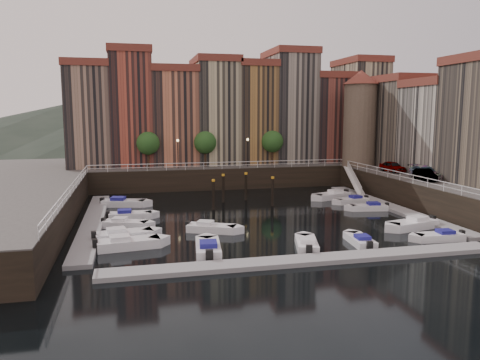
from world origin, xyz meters
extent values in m
plane|color=black|center=(0.00, 0.00, 0.00)|extent=(200.00, 200.00, 0.00)
cube|color=black|center=(0.00, 26.00, 1.50)|extent=(80.00, 20.00, 3.00)
cube|color=gray|center=(-16.20, -1.00, 0.17)|extent=(2.00, 28.00, 0.35)
cube|color=gray|center=(16.20, -1.00, 0.17)|extent=(2.00, 28.00, 0.35)
cube|color=gray|center=(0.00, -17.00, 0.17)|extent=(30.00, 2.00, 0.35)
cone|color=#2D382D|center=(-30.00, 110.00, 7.00)|extent=(80.00, 80.00, 14.00)
cone|color=#2D382D|center=(5.00, 110.00, 9.00)|extent=(100.00, 100.00, 18.00)
cone|color=#2D382D|center=(40.00, 110.00, 6.00)|extent=(70.00, 70.00, 12.00)
cube|color=#96745F|center=(-18.00, 23.50, 10.00)|extent=(6.00, 10.00, 14.00)
cube|color=brown|center=(-18.00, 23.50, 17.50)|extent=(6.30, 10.30, 1.00)
cube|color=#A14432|center=(-12.10, 23.50, 11.00)|extent=(5.80, 10.00, 16.00)
cube|color=brown|center=(-12.10, 23.50, 19.50)|extent=(6.10, 10.30, 1.00)
cube|color=#C67351|center=(-5.95, 23.50, 9.75)|extent=(6.50, 10.00, 13.50)
cube|color=brown|center=(-5.95, 23.50, 17.00)|extent=(6.80, 10.30, 1.00)
cube|color=tan|center=(0.40, 23.50, 10.50)|extent=(6.20, 10.00, 15.00)
cube|color=brown|center=(0.40, 23.50, 18.50)|extent=(6.50, 10.30, 1.00)
cube|color=olive|center=(6.30, 23.50, 10.25)|extent=(5.60, 10.00, 14.50)
cube|color=brown|center=(6.30, 23.50, 18.00)|extent=(5.90, 10.30, 1.00)
cube|color=gray|center=(12.30, 23.50, 11.25)|extent=(6.40, 10.00, 16.50)
cube|color=brown|center=(12.30, 23.50, 20.00)|extent=(6.70, 10.30, 1.00)
cube|color=brown|center=(18.50, 23.50, 9.50)|extent=(6.00, 10.00, 13.00)
cube|color=brown|center=(18.50, 23.50, 16.50)|extent=(6.30, 10.30, 1.00)
cube|color=tan|center=(24.45, 23.50, 10.75)|extent=(5.90, 10.00, 15.50)
cube|color=brown|center=(24.45, 23.50, 19.00)|extent=(6.20, 10.30, 1.00)
cube|color=#6C6151|center=(26.50, 12.00, 9.00)|extent=(9.00, 8.00, 12.00)
cube|color=brown|center=(26.50, 12.00, 15.50)|extent=(9.30, 8.30, 1.00)
cube|color=beige|center=(26.50, 4.00, 8.50)|extent=(9.00, 8.00, 11.00)
cube|color=brown|center=(26.50, 4.00, 14.50)|extent=(9.30, 8.30, 1.00)
cylinder|color=#6B5B4C|center=(20.00, 14.50, 9.00)|extent=(4.60, 4.60, 12.00)
cone|color=brown|center=(20.00, 14.50, 15.80)|extent=(5.20, 5.20, 2.00)
cylinder|color=black|center=(-10.00, 18.20, 4.20)|extent=(0.30, 0.30, 2.40)
sphere|color=#1E4719|center=(-10.00, 18.20, 6.60)|extent=(3.20, 3.20, 3.20)
cylinder|color=black|center=(-2.00, 18.20, 4.20)|extent=(0.30, 0.30, 2.40)
sphere|color=#1E4719|center=(-2.00, 18.20, 6.60)|extent=(3.20, 3.20, 3.20)
cylinder|color=black|center=(8.00, 18.20, 4.20)|extent=(0.30, 0.30, 2.40)
sphere|color=#1E4719|center=(8.00, 18.20, 6.60)|extent=(3.20, 3.20, 3.20)
cylinder|color=black|center=(-6.00, 17.20, 5.00)|extent=(0.12, 0.12, 4.00)
sphere|color=#FFD88C|center=(-6.00, 17.20, 7.00)|extent=(0.36, 0.36, 0.36)
cylinder|color=black|center=(4.00, 17.20, 5.00)|extent=(0.12, 0.12, 4.00)
sphere|color=#FFD88C|center=(4.00, 17.20, 7.00)|extent=(0.36, 0.36, 0.36)
cube|color=white|center=(0.00, 16.00, 3.95)|extent=(36.00, 0.08, 0.08)
cube|color=white|center=(0.00, 16.00, 3.50)|extent=(36.00, 0.06, 0.06)
cube|color=white|center=(18.00, -1.00, 3.95)|extent=(0.08, 34.00, 0.08)
cube|color=white|center=(18.00, -1.00, 3.50)|extent=(0.06, 34.00, 0.06)
cube|color=white|center=(-18.00, -1.00, 3.95)|extent=(0.08, 34.00, 0.08)
cube|color=white|center=(-18.00, -1.00, 3.50)|extent=(0.06, 34.00, 0.06)
cube|color=white|center=(17.10, 10.00, 1.75)|extent=(2.78, 8.26, 2.81)
cube|color=white|center=(17.10, 10.00, 2.25)|extent=(1.93, 8.32, 3.65)
cylinder|color=black|center=(-3.53, 2.84, 1.50)|extent=(0.32, 0.32, 3.60)
cylinder|color=orange|center=(-3.53, 2.84, 3.35)|extent=(0.36, 0.36, 0.25)
cylinder|color=black|center=(-1.59, 7.07, 1.50)|extent=(0.32, 0.32, 3.60)
cylinder|color=orange|center=(-1.59, 7.07, 3.35)|extent=(0.36, 0.36, 0.25)
cylinder|color=black|center=(3.55, 3.51, 1.50)|extent=(0.32, 0.32, 3.60)
cylinder|color=orange|center=(3.55, 3.51, 3.35)|extent=(0.36, 0.36, 0.25)
cylinder|color=black|center=(1.44, 7.86, 1.50)|extent=(0.32, 0.32, 3.60)
cylinder|color=orange|center=(1.44, 7.86, 3.35)|extent=(0.36, 0.36, 0.25)
cube|color=white|center=(-12.77, -10.35, 0.33)|extent=(5.11, 2.50, 0.84)
cube|color=white|center=(-13.44, -10.44, 0.84)|extent=(1.72, 1.52, 0.56)
cube|color=black|center=(-15.32, -10.67, 0.61)|extent=(0.46, 0.60, 0.78)
cube|color=white|center=(-13.14, -7.62, 0.33)|extent=(5.04, 2.68, 0.82)
cube|color=white|center=(-13.78, -7.74, 0.82)|extent=(1.73, 1.56, 0.54)
cube|color=black|center=(-15.59, -8.07, 0.60)|extent=(0.47, 0.60, 0.76)
cube|color=white|center=(-13.05, -3.19, 0.29)|extent=(4.49, 2.96, 0.71)
cube|color=white|center=(-13.58, -3.00, 0.71)|extent=(1.64, 1.53, 0.48)
cube|color=black|center=(-15.11, -2.44, 0.52)|extent=(0.48, 0.56, 0.67)
cube|color=white|center=(-12.60, 0.57, 0.29)|extent=(4.32, 1.79, 0.73)
cube|color=navy|center=(-13.18, 0.59, 0.73)|extent=(1.40, 1.21, 0.49)
cube|color=black|center=(-14.83, 0.64, 0.53)|extent=(0.36, 0.50, 0.68)
cube|color=white|center=(-13.34, 7.31, 0.33)|extent=(5.19, 3.06, 0.83)
cube|color=navy|center=(-13.99, 7.48, 0.83)|extent=(1.84, 1.68, 0.55)
cube|color=black|center=(-15.81, 7.96, 0.61)|extent=(0.52, 0.63, 0.77)
cube|color=white|center=(12.98, -14.00, 0.28)|extent=(4.16, 1.89, 0.69)
cube|color=navy|center=(13.53, -14.05, 0.69)|extent=(1.37, 1.20, 0.46)
cube|color=black|center=(15.08, -14.17, 0.51)|extent=(0.36, 0.48, 0.64)
cube|color=white|center=(13.15, -9.83, 0.34)|extent=(5.26, 2.99, 0.84)
cube|color=white|center=(13.81, -9.68, 0.84)|extent=(1.84, 1.67, 0.56)
cube|color=black|center=(15.67, -9.24, 0.62)|extent=(0.51, 0.64, 0.79)
cube|color=white|center=(13.30, -1.21, 0.27)|extent=(4.22, 2.16, 0.69)
cube|color=navy|center=(13.85, -1.30, 0.69)|extent=(1.44, 1.28, 0.46)
cube|color=black|center=(15.38, -1.54, 0.50)|extent=(0.39, 0.50, 0.64)
cube|color=white|center=(13.35, 2.99, 0.27)|extent=(4.17, 2.07, 0.68)
cube|color=navy|center=(13.89, 3.06, 0.68)|extent=(1.41, 1.25, 0.45)
cube|color=black|center=(15.43, 3.27, 0.50)|extent=(0.38, 0.49, 0.64)
cube|color=white|center=(12.22, 6.31, 0.33)|extent=(5.19, 3.31, 0.83)
cube|color=white|center=(12.85, 6.52, 0.83)|extent=(1.88, 1.74, 0.55)
cube|color=black|center=(14.63, 7.11, 0.61)|extent=(0.54, 0.64, 0.77)
cube|color=white|center=(-6.76, -13.04, 0.33)|extent=(2.43, 5.00, 0.82)
cube|color=navy|center=(-6.84, -13.69, 0.82)|extent=(1.49, 1.68, 0.55)
cube|color=black|center=(-7.06, -15.54, 0.60)|extent=(0.59, 0.45, 0.77)
cube|color=white|center=(1.18, -13.50, 0.29)|extent=(2.73, 4.51, 0.72)
cube|color=white|center=(1.02, -14.06, 0.72)|extent=(1.48, 1.61, 0.48)
cube|color=black|center=(0.57, -15.62, 0.53)|extent=(0.55, 0.46, 0.67)
cube|color=white|center=(5.90, -13.44, 0.27)|extent=(1.92, 4.08, 0.67)
cube|color=navy|center=(5.84, -13.98, 0.67)|extent=(1.20, 1.36, 0.45)
cube|color=black|center=(5.68, -15.49, 0.49)|extent=(0.48, 0.36, 0.63)
imported|color=gray|center=(20.93, 6.76, 3.71)|extent=(2.03, 4.29, 1.42)
imported|color=gray|center=(20.29, -1.09, 3.68)|extent=(2.32, 4.32, 1.35)
imported|color=gray|center=(21.07, 0.09, 3.77)|extent=(2.88, 5.52, 1.53)
cube|color=white|center=(-5.38, -6.75, 0.30)|extent=(4.70, 3.39, 0.75)
cube|color=white|center=(-5.93, -6.50, 0.75)|extent=(1.77, 1.67, 0.50)
cube|color=black|center=(-7.47, -5.78, 0.55)|extent=(0.53, 0.60, 0.70)
camera|label=1|loc=(-12.33, -47.79, 10.76)|focal=35.00mm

